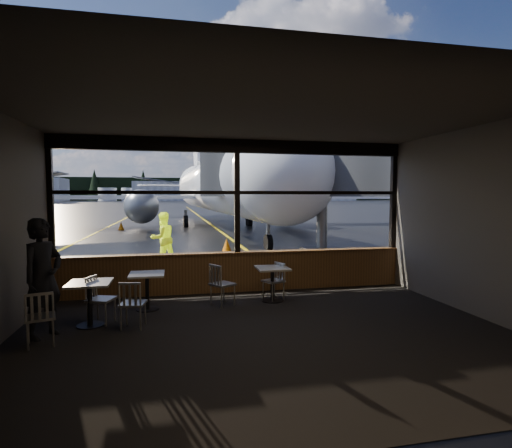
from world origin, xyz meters
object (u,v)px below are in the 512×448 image
object	(u,v)px
cafe_table_mid	(147,292)
cone_nose	(227,245)
ground_crew	(163,238)
chair_left_s	(40,318)
airliner	(220,148)
chair_near_w	(223,285)
chair_mid_s	(133,304)
chair_mid_w	(101,300)
passenger	(43,278)
cone_wing	(121,226)
jet_bridge	(307,196)
chair_near_e	(273,281)
cafe_table_near	(272,284)
cafe_table_left	(90,304)

from	to	relation	value
cafe_table_mid	cone_nose	xyz separation A→B (m)	(2.64, 8.03, -0.10)
cafe_table_mid	ground_crew	xyz separation A→B (m)	(0.19, 5.33, 0.49)
chair_left_s	airliner	bearing A→B (deg)	60.44
chair_near_w	chair_mid_s	distance (m)	1.95
chair_near_w	chair_left_s	world-z (taller)	chair_near_w
chair_mid_w	ground_crew	bearing A→B (deg)	-169.09
chair_near_w	passenger	xyz separation A→B (m)	(-2.97, -1.20, 0.51)
chair_mid_w	cone_wing	size ratio (longest dim) A/B	1.52
cafe_table_mid	chair_mid_s	world-z (taller)	chair_mid_s
passenger	ground_crew	distance (m)	6.75
chair_mid_w	passenger	distance (m)	1.06
airliner	jet_bridge	world-z (taller)	airliner
cafe_table_mid	chair_mid_s	bearing A→B (deg)	-98.90
cone_wing	chair_mid_s	bearing A→B (deg)	-82.69
chair_near_e	chair_near_w	size ratio (longest dim) A/B	0.93
chair_near_e	airliner	bearing A→B (deg)	-28.56
chair_mid_s	cafe_table_near	bearing A→B (deg)	33.73
chair_near_e	chair_left_s	xyz separation A→B (m)	(-4.03, -1.82, 0.02)
cafe_table_near	cone_nose	xyz separation A→B (m)	(0.10, 7.91, -0.11)
ground_crew	cone_nose	bearing A→B (deg)	-161.30
chair_near_e	passenger	size ratio (longest dim) A/B	0.43
cafe_table_left	cone_wing	xyz separation A→B (m)	(-1.89, 20.15, -0.11)
chair_mid_w	cafe_table_near	bearing A→B (deg)	123.43
airliner	cone_wing	size ratio (longest dim) A/B	66.61
jet_bridge	chair_mid_w	bearing A→B (deg)	-130.65
ground_crew	chair_near_e	bearing A→B (deg)	86.26
cafe_table_mid	chair_near_w	bearing A→B (deg)	-0.14
chair_near_e	passenger	distance (m)	4.36
chair_near_w	passenger	bearing A→B (deg)	-100.38
cafe_table_near	cone_wing	size ratio (longest dim) A/B	1.32
chair_near_e	chair_near_w	world-z (taller)	chair_near_w
cafe_table_near	chair_mid_s	bearing A→B (deg)	-156.48
cafe_table_near	cone_nose	bearing A→B (deg)	89.25
passenger	chair_near_w	bearing A→B (deg)	-35.23
chair_mid_s	chair_left_s	xyz separation A→B (m)	(-1.27, -0.54, 0.01)
chair_mid_s	cafe_table_left	bearing A→B (deg)	170.80
chair_mid_w	cone_nose	bearing A→B (deg)	178.40
cafe_table_left	chair_near_w	distance (m)	2.50
cafe_table_left	chair_mid_s	xyz separation A→B (m)	(0.73, -0.26, 0.03)
chair_near_w	chair_mid_w	size ratio (longest dim) A/B	1.03
jet_bridge	cone_nose	distance (m)	3.77
cone_wing	cafe_table_left	bearing A→B (deg)	-84.64
chair_near_w	cone_wing	distance (m)	19.81
cafe_table_mid	chair_mid_s	size ratio (longest dim) A/B	0.88
cafe_table_near	chair_near_w	xyz separation A→B (m)	(-1.07, -0.12, 0.07)
cafe_table_near	chair_left_s	world-z (taller)	chair_left_s
cafe_table_mid	chair_left_s	distance (m)	2.15
chair_mid_s	passenger	size ratio (longest dim) A/B	0.44
cafe_table_near	passenger	world-z (taller)	passenger
jet_bridge	chair_mid_s	size ratio (longest dim) A/B	12.29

